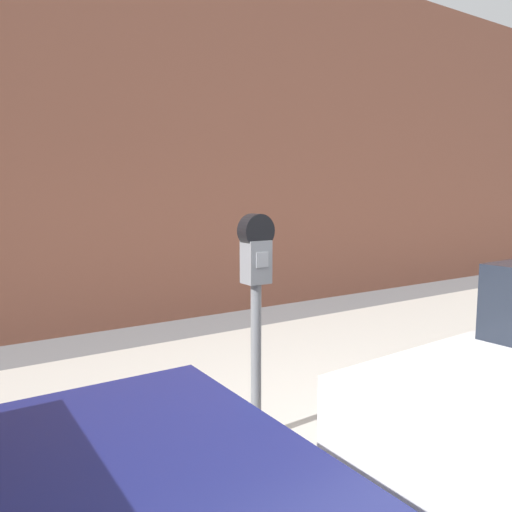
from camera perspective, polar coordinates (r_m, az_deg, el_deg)
sidewalk at (r=4.58m, az=-4.34°, el=-14.99°), size 24.00×2.80×0.12m
building_facade at (r=6.92m, az=-16.31°, el=14.18°), size 24.00×0.30×5.33m
parking_meter at (r=3.28m, az=0.00°, el=-3.27°), size 0.22×0.15×1.53m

